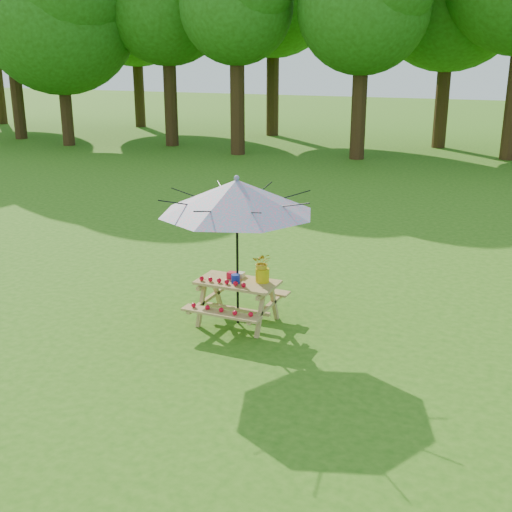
% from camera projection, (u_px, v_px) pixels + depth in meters
% --- Properties ---
extents(picnic_table, '(1.20, 1.32, 0.67)m').
position_uv_depth(picnic_table, '(238.00, 303.00, 9.62)').
color(picnic_table, '#AA7D4D').
rests_on(picnic_table, ground).
extents(patio_umbrella, '(2.42, 2.42, 2.26)m').
position_uv_depth(patio_umbrella, '(237.00, 197.00, 9.14)').
color(patio_umbrella, black).
rests_on(patio_umbrella, ground).
extents(produce_bins, '(0.27, 0.40, 0.13)m').
position_uv_depth(produce_bins, '(235.00, 277.00, 9.55)').
color(produce_bins, red).
rests_on(produce_bins, picnic_table).
extents(tomatoes_row, '(0.77, 0.13, 0.07)m').
position_uv_depth(tomatoes_row, '(223.00, 281.00, 9.41)').
color(tomatoes_row, red).
rests_on(tomatoes_row, picnic_table).
extents(flower_bucket, '(0.33, 0.31, 0.45)m').
position_uv_depth(flower_bucket, '(262.00, 266.00, 9.42)').
color(flower_bucket, '#D5BE0B').
rests_on(flower_bucket, picnic_table).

